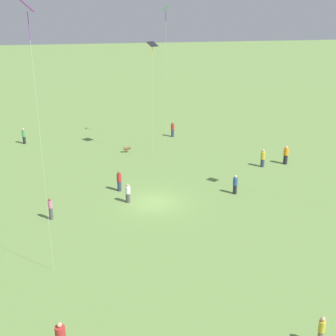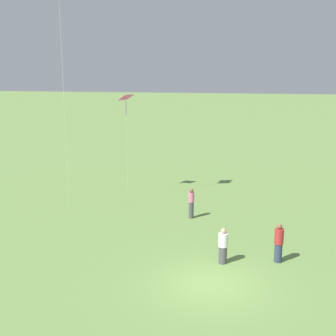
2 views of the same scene
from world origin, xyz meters
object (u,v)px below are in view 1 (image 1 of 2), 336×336
Objects in this scene: person_10 at (321,331)px; person_5 at (51,208)px; person_0 at (263,158)px; person_7 at (24,136)px; person_6 at (286,155)px; dog_0 at (127,149)px; person_9 at (173,130)px; kite_5 at (28,22)px; kite_1 at (152,49)px; person_4 at (128,193)px; kite_0 at (166,20)px; person_1 at (235,185)px; person_3 at (119,181)px.

person_5 is at bearing -20.59° from person_10.
person_0 is 20.84m from person_5.
person_7 is at bearing -74.97° from person_0.
person_6 is 2.28× the size of dog_0.
kite_5 is at bearing 65.61° from person_9.
kite_1 reaches higher than person_7.
kite_1 is 10.61m from dog_0.
kite_5 reaches higher than kite_1.
person_4 is 0.95× the size of person_10.
person_1 is at bearing 80.05° from kite_0.
person_10 is (5.62, 23.63, -0.00)m from person_0.
person_7 is (10.11, -17.04, 0.09)m from person_4.
person_3 is at bearing 53.50° from person_7.
kite_0 reaches higher than person_4.
dog_0 is (8.05, -12.00, -0.40)m from person_1.
kite_1 is (4.22, -28.92, 9.79)m from person_10.
person_1 is at bearing -27.26° from kite_5.
kite_0 reaches higher than person_10.
kite_1 is at bearing 34.24° from kite_0.
person_6 is at bearing -128.08° from person_3.
person_5 is 20.65m from person_10.
person_9 is at bearing 5.15° from kite_5.
dog_0 is at bearing -1.12° from kite_0.
person_4 is at bearing 51.01° from person_7.
person_6 reaches higher than person_3.
kite_0 is (-15.38, 2.84, 12.21)m from person_7.
person_1 is 21.71m from kite_5.
person_0 is 0.11× the size of kite_5.
person_10 is (-13.59, 15.54, -0.02)m from person_5.
kite_1 reaches higher than person_5.
kite_5 reaches higher than person_3.
kite_0 is at bearing -75.69° from person_1.
person_9 is at bearing 91.39° from person_4.
person_6 is 1.07× the size of person_9.
person_9 is (-16.61, -0.03, -0.03)m from person_7.
person_0 reaches higher than dog_0.
person_6 is 29.40m from kite_5.
person_7 is at bearing 142.91° from person_4.
dog_0 is (6.87, -29.90, -0.44)m from person_10.
person_0 is 0.15× the size of kite_1.
person_0 is at bearing -90.18° from person_6.
kite_1 reaches higher than person_9.
person_5 is at bearing 32.92° from person_7.
person_9 reaches higher than person_10.
kite_5 is at bearing -18.01° from dog_0.
person_5 is at bearing -138.29° from person_4.
kite_1 reaches higher than person_10.
person_0 is 7.26m from person_1.
person_5 is 0.15× the size of kite_1.
person_4 is 6.20m from person_5.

